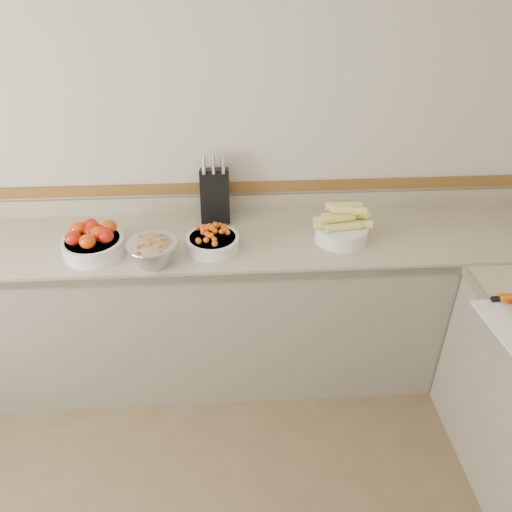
{
  "coord_description": "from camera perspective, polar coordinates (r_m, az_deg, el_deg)",
  "views": [
    {
      "loc": [
        0.23,
        -0.57,
        2.25
      ],
      "look_at": [
        0.35,
        1.35,
        1.0
      ],
      "focal_mm": 35.0,
      "sensor_mm": 36.0,
      "label": 1
    }
  ],
  "objects": [
    {
      "name": "back_wall",
      "position": [
        2.75,
        -8.3,
        12.45
      ],
      "size": [
        4.0,
        0.0,
        4.0
      ],
      "primitive_type": "plane",
      "rotation": [
        1.57,
        0.0,
        0.0
      ],
      "color": "#C0B89F",
      "rests_on": "ground_plane"
    },
    {
      "name": "counter_back",
      "position": [
        2.89,
        -7.38,
        -5.81
      ],
      "size": [
        4.0,
        0.65,
        1.08
      ],
      "color": "tan",
      "rests_on": "ground_plane"
    },
    {
      "name": "knife_block",
      "position": [
        2.75,
        -4.71,
        7.06
      ],
      "size": [
        0.16,
        0.19,
        0.38
      ],
      "color": "black",
      "rests_on": "counter_back"
    },
    {
      "name": "tomato_bowl",
      "position": [
        2.6,
        -18.14,
        1.6
      ],
      "size": [
        0.31,
        0.31,
        0.15
      ],
      "color": "silver",
      "rests_on": "counter_back"
    },
    {
      "name": "cherry_tomato_bowl",
      "position": [
        2.52,
        -4.97,
        1.76
      ],
      "size": [
        0.27,
        0.27,
        0.14
      ],
      "color": "silver",
      "rests_on": "counter_back"
    },
    {
      "name": "corn_bowl",
      "position": [
        2.62,
        9.77,
        3.21
      ],
      "size": [
        0.3,
        0.28,
        0.2
      ],
      "color": "silver",
      "rests_on": "counter_back"
    },
    {
      "name": "rhubarb_bowl",
      "position": [
        2.44,
        -11.7,
        0.64
      ],
      "size": [
        0.25,
        0.25,
        0.14
      ],
      "color": "#B2B2BA",
      "rests_on": "counter_back"
    }
  ]
}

